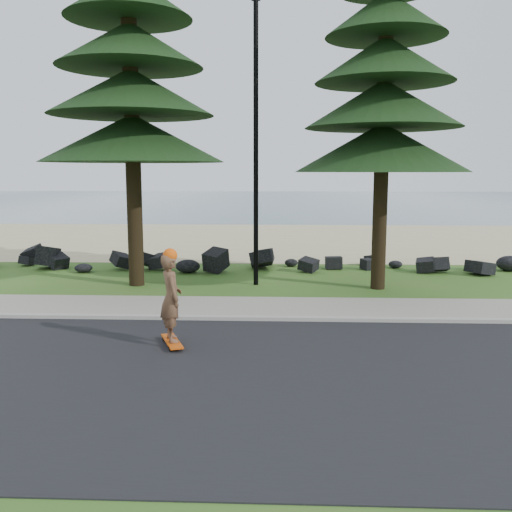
# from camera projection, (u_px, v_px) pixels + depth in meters

# --- Properties ---
(ground) EXTENTS (160.00, 160.00, 0.00)m
(ground) POSITION_uv_depth(u_px,v_px,m) (250.00, 311.00, 13.66)
(ground) COLOR #2E591B
(ground) RESTS_ON ground
(road) EXTENTS (160.00, 7.00, 0.02)m
(road) POSITION_uv_depth(u_px,v_px,m) (236.00, 378.00, 9.21)
(road) COLOR black
(road) RESTS_ON ground
(kerb) EXTENTS (160.00, 0.20, 0.10)m
(kerb) POSITION_uv_depth(u_px,v_px,m) (248.00, 318.00, 12.76)
(kerb) COLOR #A09C90
(kerb) RESTS_ON ground
(sidewalk) EXTENTS (160.00, 2.00, 0.08)m
(sidewalk) POSITION_uv_depth(u_px,v_px,m) (251.00, 307.00, 13.85)
(sidewalk) COLOR #9F9A85
(sidewalk) RESTS_ON ground
(beach_sand) EXTENTS (160.00, 15.00, 0.01)m
(beach_sand) POSITION_uv_depth(u_px,v_px,m) (266.00, 239.00, 27.99)
(beach_sand) COLOR tan
(beach_sand) RESTS_ON ground
(ocean) EXTENTS (160.00, 58.00, 0.01)m
(ocean) POSITION_uv_depth(u_px,v_px,m) (274.00, 201.00, 64.05)
(ocean) COLOR #31515D
(ocean) RESTS_ON ground
(seawall_boulders) EXTENTS (60.00, 2.40, 1.10)m
(seawall_boulders) POSITION_uv_depth(u_px,v_px,m) (259.00, 270.00, 19.19)
(seawall_boulders) COLOR black
(seawall_boulders) RESTS_ON ground
(lamp_post) EXTENTS (0.25, 0.14, 8.14)m
(lamp_post) POSITION_uv_depth(u_px,v_px,m) (256.00, 142.00, 16.21)
(lamp_post) COLOR black
(lamp_post) RESTS_ON ground
(skateboarder) EXTENTS (0.60, 1.03, 1.88)m
(skateboarder) POSITION_uv_depth(u_px,v_px,m) (171.00, 298.00, 10.77)
(skateboarder) COLOR #C7490B
(skateboarder) RESTS_ON ground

